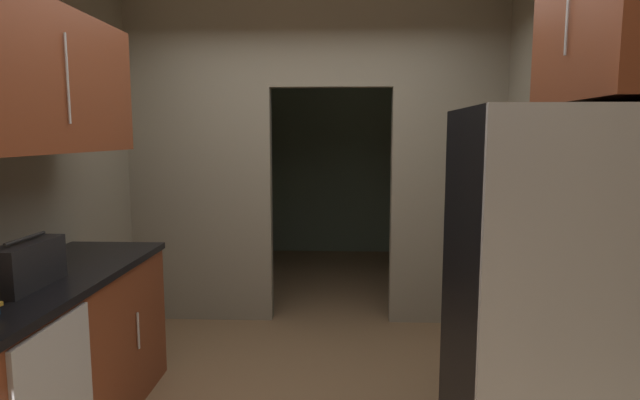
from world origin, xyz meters
The scene contains 6 objects.
kitchen_partition centered at (-0.04, 1.62, 1.54)m, with size 3.20×0.12×2.83m.
adjoining_room_shell centered at (0.00, 3.50, 1.42)m, with size 3.20×2.80×2.83m.
refrigerator centered at (1.18, -0.45, 0.87)m, with size 0.81×0.77×1.75m.
lower_cabinet_run centered at (-1.28, -0.29, 0.46)m, with size 0.64×1.73×0.91m.
upper_cabinet_counterside centered at (-1.28, -0.29, 1.90)m, with size 0.36×1.56×0.72m.
boombox centered at (-1.25, -0.47, 1.02)m, with size 0.16×0.43×0.24m.
Camera 1 is at (0.23, -2.77, 1.62)m, focal length 28.72 mm.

